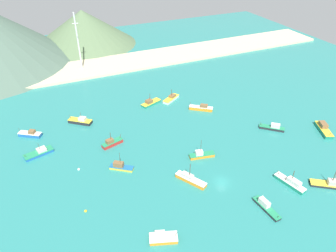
% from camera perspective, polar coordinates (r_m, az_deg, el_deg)
% --- Properties ---
extents(ground, '(260.00, 280.00, 0.50)m').
position_cam_1_polar(ground, '(118.35, 1.95, -0.97)').
color(ground, teal).
extents(fishing_boat_0, '(10.50, 8.33, 6.40)m').
position_cam_1_polar(fishing_boat_0, '(106.26, 27.13, -9.23)').
color(fishing_boat_0, '#232328').
rests_on(fishing_boat_0, ground).
extents(fishing_boat_1, '(2.76, 9.33, 2.43)m').
position_cam_1_polar(fishing_boat_1, '(92.69, 17.11, -13.59)').
color(fishing_boat_1, '#232328').
rests_on(fishing_boat_1, ground).
extents(fishing_boat_2, '(8.33, 6.61, 2.77)m').
position_cam_1_polar(fishing_boat_2, '(125.22, -23.41, -1.32)').
color(fishing_boat_2, '#1E5BA8').
rests_on(fishing_boat_2, ground).
extents(fishing_boat_3, '(7.94, 4.28, 5.30)m').
position_cam_1_polar(fishing_boat_3, '(112.03, -10.00, -2.98)').
color(fishing_boat_3, red).
rests_on(fishing_boat_3, ground).
extents(fishing_boat_4, '(7.59, 5.20, 2.39)m').
position_cam_1_polar(fishing_boat_4, '(82.36, -0.95, -19.33)').
color(fishing_boat_4, orange).
rests_on(fishing_boat_4, ground).
extents(fishing_boat_5, '(7.43, 6.21, 6.41)m').
position_cam_1_polar(fishing_boat_5, '(101.73, -8.48, -7.18)').
color(fishing_boat_5, gold).
rests_on(fishing_boat_5, ground).
extents(fishing_boat_6, '(8.91, 7.93, 4.96)m').
position_cam_1_polar(fishing_boat_6, '(126.64, -15.37, 0.87)').
color(fishing_boat_6, '#232328').
rests_on(fishing_boat_6, ground).
extents(fishing_boat_7, '(9.52, 6.03, 5.16)m').
position_cam_1_polar(fishing_boat_7, '(135.17, -3.13, 4.21)').
color(fishing_boat_7, '#198466').
rests_on(fishing_boat_7, ground).
extents(fishing_boat_8, '(8.72, 3.76, 6.98)m').
position_cam_1_polar(fishing_boat_8, '(105.80, 5.98, -5.14)').
color(fishing_boat_8, orange).
rests_on(fishing_boat_8, ground).
extents(fishing_boat_9, '(6.97, 9.81, 6.69)m').
position_cam_1_polar(fishing_boat_9, '(96.55, 4.01, -9.47)').
color(fishing_boat_9, orange).
rests_on(fishing_boat_9, ground).
extents(fishing_boat_10, '(9.01, 7.21, 5.04)m').
position_cam_1_polar(fishing_boat_10, '(138.23, 0.56, 4.96)').
color(fishing_boat_10, silver).
rests_on(fishing_boat_10, ground).
extents(fishing_boat_11, '(4.50, 10.03, 5.60)m').
position_cam_1_polar(fishing_boat_11, '(101.73, 21.13, -9.44)').
color(fishing_boat_11, '#198466').
rests_on(fishing_boat_11, ground).
extents(fishing_boat_12, '(8.22, 7.76, 2.57)m').
position_cam_1_polar(fishing_boat_12, '(124.74, 18.22, -0.23)').
color(fishing_boat_12, '#232328').
rests_on(fishing_boat_12, ground).
extents(fishing_boat_13, '(9.05, 7.51, 3.05)m').
position_cam_1_polar(fishing_boat_13, '(131.38, 5.99, 3.24)').
color(fishing_boat_13, orange).
rests_on(fishing_boat_13, ground).
extents(fishing_boat_14, '(6.98, 10.81, 2.91)m').
position_cam_1_polar(fishing_boat_14, '(130.76, 26.06, -0.43)').
color(fishing_boat_14, '#198466').
rests_on(fishing_boat_14, ground).
extents(fishing_boat_15, '(9.91, 5.58, 4.39)m').
position_cam_1_polar(fishing_boat_15, '(114.77, -22.06, -4.43)').
color(fishing_boat_15, '#1E5BA8').
rests_on(fishing_boat_15, ground).
extents(buoy_0, '(0.77, 0.77, 0.77)m').
position_cam_1_polar(buoy_0, '(91.42, -14.53, -14.51)').
color(buoy_0, gold).
rests_on(buoy_0, ground).
extents(buoy_1, '(0.79, 0.79, 0.79)m').
position_cam_1_polar(buoy_1, '(104.62, -15.68, -7.47)').
color(buoy_1, silver).
rests_on(buoy_1, ground).
extents(beach_strip, '(247.00, 24.22, 1.20)m').
position_cam_1_polar(beach_strip, '(176.56, -8.09, 11.08)').
color(beach_strip, beige).
rests_on(beach_strip, ground).
extents(hill_central, '(62.25, 62.25, 20.72)m').
position_cam_1_polar(hill_central, '(208.81, -14.88, 16.67)').
color(hill_central, '#56704C').
rests_on(hill_central, ground).
extents(radio_tower, '(2.93, 2.34, 29.30)m').
position_cam_1_polar(radio_tower, '(167.93, -15.78, 14.24)').
color(radio_tower, silver).
rests_on(radio_tower, ground).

